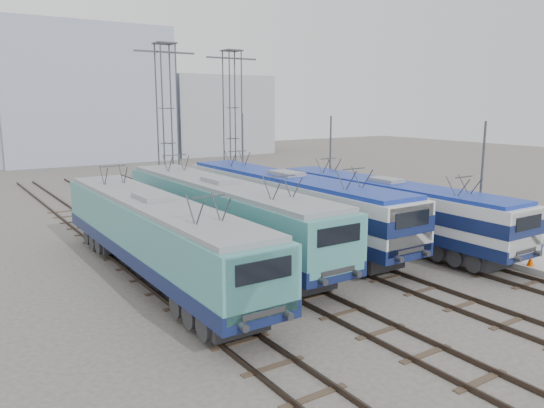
{
  "coord_description": "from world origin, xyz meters",
  "views": [
    {
      "loc": [
        -14.96,
        -14.37,
        7.87
      ],
      "look_at": [
        -0.86,
        7.0,
        2.99
      ],
      "focal_mm": 35.0,
      "sensor_mm": 36.0,
      "label": 1
    }
  ],
  "objects": [
    {
      "name": "building_east",
      "position": [
        24.0,
        62.0,
        6.0
      ],
      "size": [
        16.0,
        12.0,
        12.0
      ],
      "primitive_type": "cube",
      "color": "#949AA4",
      "rests_on": "ground"
    },
    {
      "name": "building_center",
      "position": [
        4.0,
        62.0,
        9.0
      ],
      "size": [
        22.0,
        14.0,
        18.0
      ],
      "primitive_type": "cube",
      "color": "#949CB6",
      "rests_on": "ground"
    },
    {
      "name": "platform",
      "position": [
        10.2,
        8.0,
        0.15
      ],
      "size": [
        4.0,
        70.0,
        0.3
      ],
      "primitive_type": "cube",
      "color": "#9E9E99",
      "rests_on": "ground"
    },
    {
      "name": "locomotive_far_right",
      "position": [
        6.75,
        6.65,
        2.2
      ],
      "size": [
        2.72,
        17.16,
        3.23
      ],
      "color": "#111B47",
      "rests_on": "ground"
    },
    {
      "name": "catenary_tower_east",
      "position": [
        6.5,
        24.0,
        6.64
      ],
      "size": [
        4.5,
        1.2,
        12.0
      ],
      "color": "#3F4247",
      "rests_on": "ground"
    },
    {
      "name": "locomotive_center_left",
      "position": [
        -2.25,
        9.55,
        2.35
      ],
      "size": [
        2.99,
        18.89,
        3.55
      ],
      "color": "#111B47",
      "rests_on": "ground"
    },
    {
      "name": "catenary_tower_west",
      "position": [
        0.0,
        22.0,
        6.64
      ],
      "size": [
        4.5,
        1.2,
        12.0
      ],
      "color": "#3F4247",
      "rests_on": "ground"
    },
    {
      "name": "mast_rear",
      "position": [
        8.6,
        26.0,
        3.5
      ],
      "size": [
        0.12,
        0.12,
        7.0
      ],
      "primitive_type": "cylinder",
      "color": "#3F4247",
      "rests_on": "ground"
    },
    {
      "name": "ground",
      "position": [
        0.0,
        0.0,
        0.0
      ],
      "size": [
        160.0,
        160.0,
        0.0
      ],
      "primitive_type": "plane",
      "color": "#514C47"
    },
    {
      "name": "mast_mid",
      "position": [
        8.6,
        14.0,
        3.5
      ],
      "size": [
        0.12,
        0.12,
        7.0
      ],
      "primitive_type": "cylinder",
      "color": "#3F4247",
      "rests_on": "ground"
    },
    {
      "name": "safety_cone",
      "position": [
        8.5,
        -1.02,
        0.58
      ],
      "size": [
        0.33,
        0.33,
        0.56
      ],
      "primitive_type": "cone",
      "color": "#EA4800",
      "rests_on": "platform"
    },
    {
      "name": "locomotive_far_left",
      "position": [
        -6.75,
        7.41,
        2.27
      ],
      "size": [
        2.89,
        18.24,
        3.43
      ],
      "color": "#111B47",
      "rests_on": "ground"
    },
    {
      "name": "locomotive_center_right",
      "position": [
        2.25,
        10.02,
        2.39
      ],
      "size": [
        2.97,
        18.81,
        3.54
      ],
      "color": "#111B47",
      "rests_on": "ground"
    },
    {
      "name": "mast_front",
      "position": [
        8.6,
        2.0,
        3.5
      ],
      "size": [
        0.12,
        0.12,
        7.0
      ],
      "primitive_type": "cylinder",
      "color": "#3F4247",
      "rests_on": "ground"
    }
  ]
}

